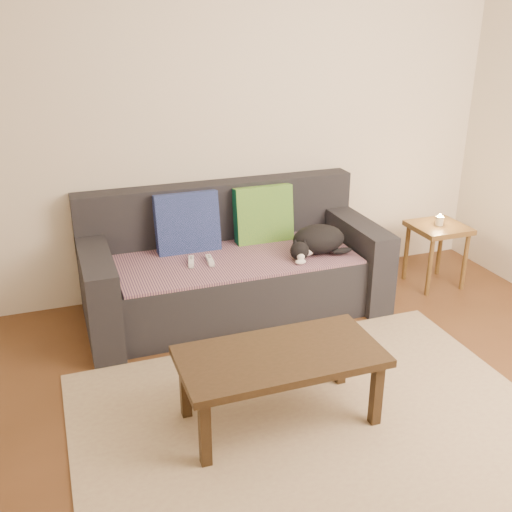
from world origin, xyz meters
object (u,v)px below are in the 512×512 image
(sofa, at_px, (232,269))
(side_table, at_px, (438,236))
(coffee_table, at_px, (280,362))
(cat, at_px, (317,240))
(wii_remote_a, at_px, (191,261))
(wii_remote_b, at_px, (210,260))

(sofa, distance_m, side_table, 1.65)
(sofa, distance_m, coffee_table, 1.35)
(cat, xyz_separation_m, side_table, (1.07, 0.07, -0.12))
(wii_remote_a, distance_m, wii_remote_b, 0.13)
(cat, relative_size, coffee_table, 0.45)
(wii_remote_a, bearing_deg, coffee_table, -158.57)
(cat, distance_m, coffee_table, 1.35)
(sofa, height_order, cat, sofa)
(sofa, xyz_separation_m, wii_remote_b, (-0.20, -0.12, 0.15))
(wii_remote_b, relative_size, side_table, 0.30)
(wii_remote_b, relative_size, coffee_table, 0.14)
(wii_remote_a, distance_m, coffee_table, 1.26)
(side_table, bearing_deg, sofa, 174.89)
(wii_remote_b, height_order, side_table, side_table)
(cat, bearing_deg, wii_remote_a, -178.71)
(coffee_table, bearing_deg, side_table, 33.56)
(cat, xyz_separation_m, coffee_table, (-0.73, -1.13, -0.17))
(side_table, relative_size, coffee_table, 0.48)
(wii_remote_a, distance_m, side_table, 1.96)
(cat, height_order, side_table, cat)
(sofa, height_order, coffee_table, sofa)
(wii_remote_a, bearing_deg, side_table, -77.23)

